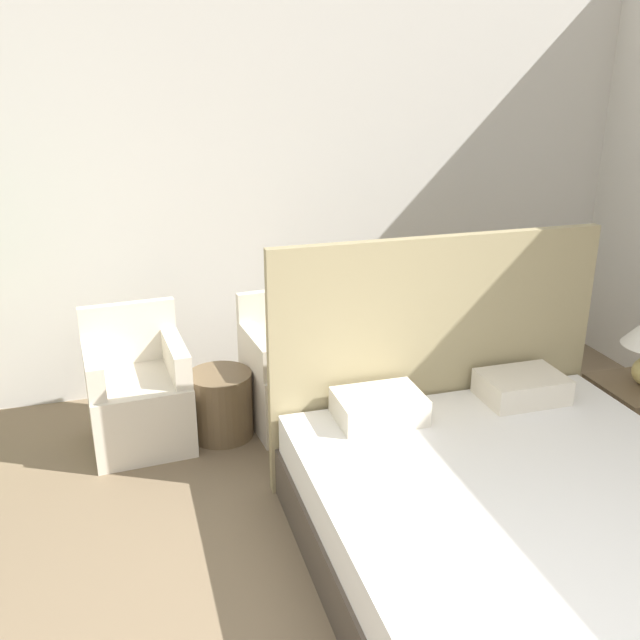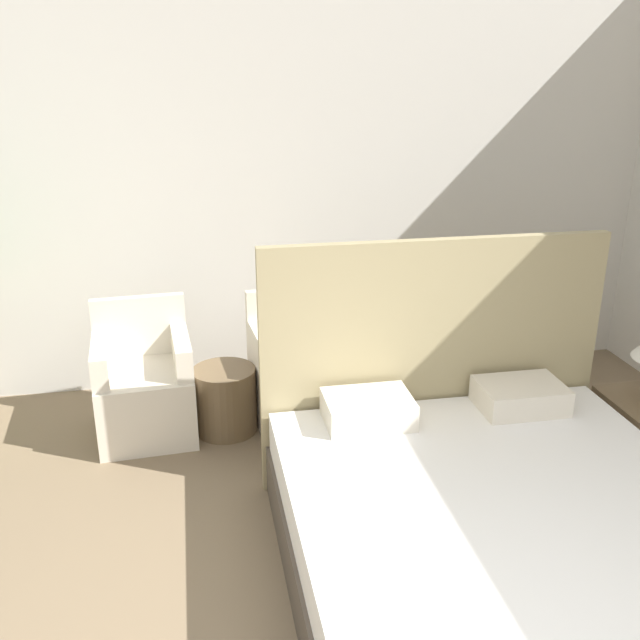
# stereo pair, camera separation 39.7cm
# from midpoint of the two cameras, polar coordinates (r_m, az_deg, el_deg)

# --- Properties ---
(wall_back) EXTENTS (10.00, 0.06, 2.90)m
(wall_back) POSITION_cam_midpoint_polar(r_m,az_deg,el_deg) (4.95, -3.07, 10.96)
(wall_back) COLOR silver
(wall_back) RESTS_ON ground_plane
(bed) EXTENTS (1.90, 2.21, 1.38)m
(bed) POSITION_cam_midpoint_polar(r_m,az_deg,el_deg) (3.40, 17.86, -16.44)
(bed) COLOR #4C4238
(bed) RESTS_ON ground_plane
(armchair_near_window_left) EXTENTS (0.62, 0.64, 0.83)m
(armchair_near_window_left) POSITION_cam_midpoint_polar(r_m,az_deg,el_deg) (4.56, -11.42, -5.67)
(armchair_near_window_left) COLOR beige
(armchair_near_window_left) RESTS_ON ground_plane
(armchair_near_window_right) EXTENTS (0.63, 0.65, 0.83)m
(armchair_near_window_right) POSITION_cam_midpoint_polar(r_m,az_deg,el_deg) (4.64, 0.81, -4.80)
(armchair_near_window_right) COLOR beige
(armchair_near_window_right) RESTS_ON ground_plane
(side_table) EXTENTS (0.40, 0.40, 0.42)m
(side_table) POSITION_cam_midpoint_polar(r_m,az_deg,el_deg) (4.55, -5.12, -6.43)
(side_table) COLOR brown
(side_table) RESTS_ON ground_plane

